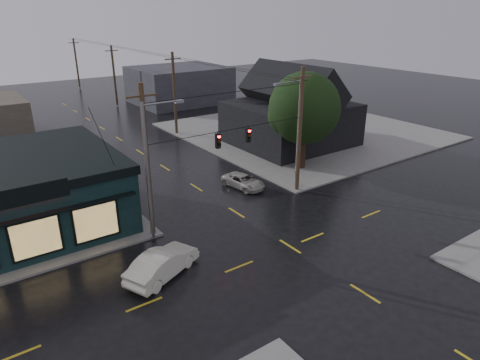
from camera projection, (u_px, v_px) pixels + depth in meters
ground_plane at (290, 246)px, 27.40m from camera, size 160.00×160.00×0.00m
sidewalk_ne at (304, 131)px, 53.26m from camera, size 28.00×28.00×0.15m
ne_building at (291, 104)px, 46.66m from camera, size 12.60×11.60×8.75m
corner_tree at (304, 108)px, 38.64m from camera, size 6.56×6.56×8.96m
utility_pole_nw at (153, 235)px, 28.82m from camera, size 2.00×0.32×10.15m
utility_pole_ne at (297, 191)px, 35.81m from camera, size 2.00×0.32×10.15m
utility_pole_far_a at (177, 134)px, 52.08m from camera, size 2.00×0.32×9.65m
utility_pole_far_b at (117, 106)px, 67.21m from camera, size 2.00×0.32×9.15m
utility_pole_far_c at (80, 88)px, 82.34m from camera, size 2.00×0.32×9.15m
span_signal_assembly at (233, 137)px, 30.25m from camera, size 13.00×0.48×1.23m
streetlight_nw at (154, 240)px, 28.13m from camera, size 5.40×0.30×9.15m
streetlight_ne at (295, 187)px, 36.61m from camera, size 5.40×0.30×9.15m
bg_building_east at (179, 85)px, 69.01m from camera, size 14.00×12.00×5.60m
sedan_cream at (163, 264)px, 24.12m from camera, size 5.07×3.52×1.58m
suv_silver at (243, 181)px, 36.26m from camera, size 2.46×4.24×1.11m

